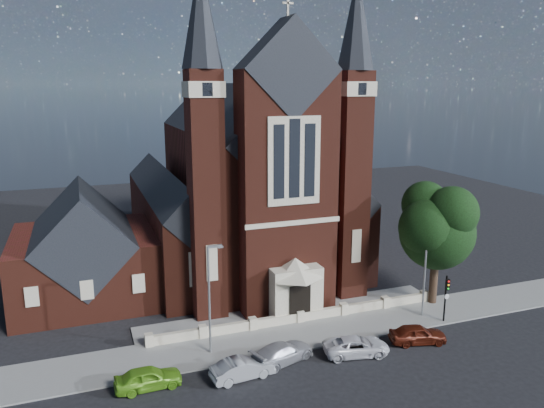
% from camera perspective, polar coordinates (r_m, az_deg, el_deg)
% --- Properties ---
extents(ground, '(120.00, 120.00, 0.00)m').
position_cam_1_polar(ground, '(51.37, -0.80, -8.80)').
color(ground, black).
rests_on(ground, ground).
extents(pavement_strip, '(60.00, 5.00, 0.12)m').
position_cam_1_polar(pavement_strip, '(42.46, 4.07, -13.68)').
color(pavement_strip, gray).
rests_on(pavement_strip, ground).
extents(forecourt_paving, '(26.00, 3.00, 0.14)m').
position_cam_1_polar(forecourt_paving, '(45.77, 1.97, -11.61)').
color(forecourt_paving, gray).
rests_on(forecourt_paving, ground).
extents(forecourt_wall, '(24.00, 0.40, 0.90)m').
position_cam_1_polar(forecourt_wall, '(44.10, 2.98, -12.60)').
color(forecourt_wall, '#B6A890').
rests_on(forecourt_wall, ground).
extents(church, '(20.01, 34.90, 29.20)m').
position_cam_1_polar(church, '(56.35, -3.52, 1.80)').
color(church, '#512015').
rests_on(church, ground).
extents(parish_hall, '(12.00, 12.20, 10.24)m').
position_cam_1_polar(parish_hall, '(50.30, -19.54, -5.19)').
color(parish_hall, '#512015').
rests_on(parish_hall, ground).
extents(street_tree, '(6.40, 6.60, 10.70)m').
position_cam_1_polar(street_tree, '(47.25, 17.67, -2.47)').
color(street_tree, black).
rests_on(street_tree, ground).
extents(street_lamp_left, '(1.16, 0.22, 8.09)m').
position_cam_1_polar(street_lamp_left, '(37.78, -6.65, -9.54)').
color(street_lamp_left, gray).
rests_on(street_lamp_left, ground).
extents(street_lamp_right, '(1.16, 0.22, 8.09)m').
position_cam_1_polar(street_lamp_right, '(45.15, 16.26, -6.21)').
color(street_lamp_right, gray).
rests_on(street_lamp_right, ground).
extents(traffic_signal, '(0.28, 0.42, 4.00)m').
position_cam_1_polar(traffic_signal, '(45.20, 18.23, -9.05)').
color(traffic_signal, black).
rests_on(traffic_signal, ground).
extents(car_lime_van, '(4.26, 1.81, 1.44)m').
position_cam_1_polar(car_lime_van, '(36.17, -13.17, -17.75)').
color(car_lime_van, '#64AB22').
rests_on(car_lime_van, ground).
extents(car_silver_a, '(4.37, 1.95, 1.39)m').
position_cam_1_polar(car_silver_a, '(36.37, -3.22, -17.26)').
color(car_silver_a, '#9B9DA2').
rests_on(car_silver_a, ground).
extents(car_silver_b, '(5.21, 3.47, 1.40)m').
position_cam_1_polar(car_silver_b, '(38.17, 1.12, -15.68)').
color(car_silver_b, '#A1A2A9').
rests_on(car_silver_b, ground).
extents(car_white_suv, '(5.05, 3.05, 1.31)m').
position_cam_1_polar(car_white_suv, '(39.54, 9.06, -14.86)').
color(car_white_suv, white).
rests_on(car_white_suv, ground).
extents(car_dark_red, '(4.48, 2.67, 1.43)m').
position_cam_1_polar(car_dark_red, '(42.02, 15.40, -13.34)').
color(car_dark_red, '#521A0E').
rests_on(car_dark_red, ground).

